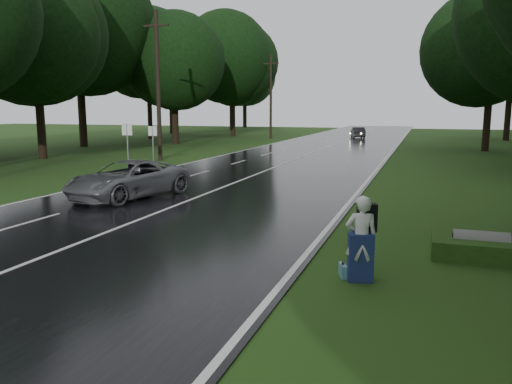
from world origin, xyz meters
TOP-DOWN VIEW (x-y plane):
  - ground at (0.00, 0.00)m, footprint 160.00×160.00m
  - road at (0.00, 20.00)m, footprint 12.00×140.00m
  - lane_center at (0.00, 20.00)m, footprint 0.12×140.00m
  - grey_car at (-2.52, 6.63)m, footprint 3.52×5.56m
  - far_car at (0.80, 49.09)m, footprint 2.23×3.98m
  - hitchhiker at (7.24, 0.06)m, footprint 0.74×0.70m
  - suitcase at (6.86, 0.17)m, footprint 0.23×0.40m
  - culvert at (9.72, 2.69)m, footprint 1.24×0.62m
  - utility_pole_mid at (-8.50, 19.63)m, footprint 1.80×0.28m
  - utility_pole_far at (-8.50, 44.78)m, footprint 1.80×0.28m
  - road_sign_a at (-7.20, 13.83)m, footprint 0.63×0.10m
  - road_sign_b at (-7.20, 16.54)m, footprint 0.58×0.10m
  - tree_left_d at (-16.84, 18.05)m, footprint 9.35×9.35m
  - tree_left_e at (-14.92, 33.97)m, footprint 8.44×8.44m
  - tree_left_f at (-14.35, 47.94)m, footprint 10.30×10.30m
  - tree_right_e at (12.99, 34.80)m, footprint 8.96×8.96m
  - tree_right_f at (16.61, 50.31)m, footprint 10.89×10.89m

SIDE VIEW (x-z plane):
  - ground at x=0.00m, z-range 0.00..0.00m
  - culvert at x=9.72m, z-range -0.31..0.31m
  - utility_pole_mid at x=-8.50m, z-range -4.86..4.86m
  - utility_pole_far at x=-8.50m, z-range -4.67..4.67m
  - road_sign_a at x=-7.20m, z-range -1.32..1.32m
  - road_sign_b at x=-7.20m, z-range -1.21..1.21m
  - tree_left_d at x=-16.84m, z-range -7.30..7.30m
  - tree_left_e at x=-14.92m, z-range -6.59..6.59m
  - tree_left_f at x=-14.35m, z-range -8.04..8.04m
  - tree_right_e at x=12.99m, z-range -7.00..7.00m
  - tree_right_f at x=16.61m, z-range -8.51..8.51m
  - road at x=0.00m, z-range 0.00..0.04m
  - lane_center at x=0.00m, z-range 0.04..0.05m
  - suitcase at x=6.86m, z-range 0.00..0.27m
  - far_car at x=0.80m, z-range 0.04..1.28m
  - grey_car at x=-2.52m, z-range 0.04..1.47m
  - hitchhiker at x=7.24m, z-range -0.06..1.71m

